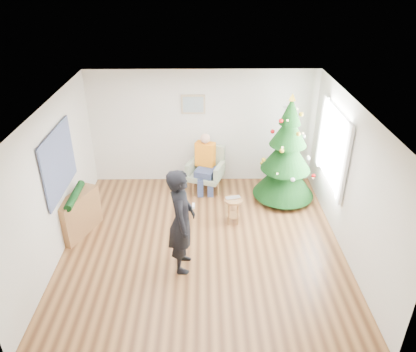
{
  "coord_description": "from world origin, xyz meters",
  "views": [
    {
      "loc": [
        0.03,
        -5.94,
        4.63
      ],
      "look_at": [
        0.1,
        0.6,
        1.1
      ],
      "focal_mm": 35.0,
      "sensor_mm": 36.0,
      "label": 1
    }
  ],
  "objects_px": {
    "armchair": "(206,174)",
    "standing_man": "(181,221)",
    "console": "(78,215)",
    "christmas_tree": "(287,154)",
    "stool": "(233,211)"
  },
  "relations": [
    {
      "from": "armchair",
      "to": "standing_man",
      "type": "xyz_separation_m",
      "value": [
        -0.42,
        -2.64,
        0.55
      ]
    },
    {
      "from": "standing_man",
      "to": "stool",
      "type": "bearing_deg",
      "value": -36.13
    },
    {
      "from": "standing_man",
      "to": "console",
      "type": "xyz_separation_m",
      "value": [
        -1.99,
        0.98,
        -0.52
      ]
    },
    {
      "from": "stool",
      "to": "standing_man",
      "type": "bearing_deg",
      "value": -126.05
    },
    {
      "from": "stool",
      "to": "armchair",
      "type": "distance_m",
      "value": 1.45
    },
    {
      "from": "stool",
      "to": "console",
      "type": "bearing_deg",
      "value": -174.1
    },
    {
      "from": "console",
      "to": "stool",
      "type": "bearing_deg",
      "value": 27.92
    },
    {
      "from": "christmas_tree",
      "to": "armchair",
      "type": "distance_m",
      "value": 1.85
    },
    {
      "from": "stool",
      "to": "armchair",
      "type": "xyz_separation_m",
      "value": [
        -0.52,
        1.36,
        0.1
      ]
    },
    {
      "from": "christmas_tree",
      "to": "console",
      "type": "bearing_deg",
      "value": -163.51
    },
    {
      "from": "standing_man",
      "to": "console",
      "type": "distance_m",
      "value": 2.28
    },
    {
      "from": "christmas_tree",
      "to": "standing_man",
      "type": "height_order",
      "value": "christmas_tree"
    },
    {
      "from": "christmas_tree",
      "to": "standing_man",
      "type": "relative_size",
      "value": 1.28
    },
    {
      "from": "christmas_tree",
      "to": "stool",
      "type": "xyz_separation_m",
      "value": [
        -1.14,
        -0.9,
        -0.79
      ]
    },
    {
      "from": "armchair",
      "to": "standing_man",
      "type": "height_order",
      "value": "standing_man"
    }
  ]
}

